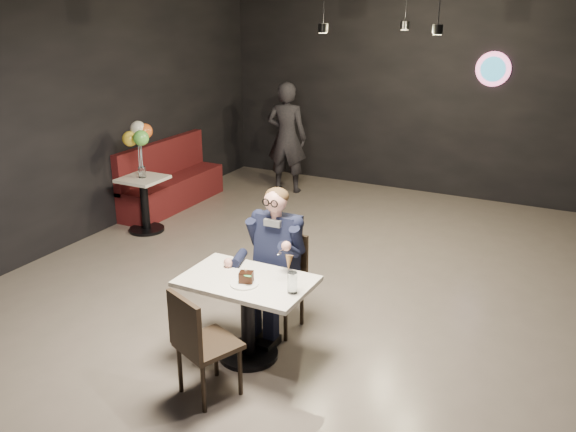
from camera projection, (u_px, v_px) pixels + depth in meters
The scene contains 17 objects.
floor at pixel (312, 312), 6.13m from camera, with size 9.00×9.00×0.00m, color slate.
wall_sign at pixel (493, 69), 8.85m from camera, with size 0.50×0.06×0.50m, color pink, non-canonical shape.
pendant_lights at pixel (390, 7), 6.83m from camera, with size 1.40×1.20×0.36m, color black.
main_table at pixel (248, 318), 5.24m from camera, with size 1.10×0.70×0.75m, color white.
chair_far at pixel (278, 284), 5.67m from camera, with size 0.42×0.46×0.92m, color black.
chair_near at pixel (209, 342), 4.72m from camera, with size 0.42×0.46×0.92m, color black.
seated_man at pixel (277, 259), 5.59m from camera, with size 0.60×0.80×1.44m, color black.
dessert_plate at pixel (244, 284), 5.02m from camera, with size 0.24×0.24×0.01m, color white.
cake_slice at pixel (246, 277), 5.03m from camera, with size 0.11×0.09×0.08m, color black.
mint_leaf at pixel (248, 276), 4.96m from camera, with size 0.07×0.04×0.01m, color green.
sundae_glass at pixel (292, 283), 4.85m from camera, with size 0.08×0.08×0.18m, color silver.
wafer_cone at pixel (289, 263), 4.84m from camera, with size 0.06×0.06×0.13m, color tan.
booth_bench at pixel (172, 175), 9.06m from camera, with size 0.49×1.96×0.98m, color #4D1110.
side_table at pixel (145, 207), 8.14m from camera, with size 0.54×0.54×0.68m, color white.
balloon_vase at pixel (142, 172), 7.98m from camera, with size 0.10×0.10×0.14m, color silver.
balloon_bunch at pixel (140, 144), 7.85m from camera, with size 0.36×0.36×0.60m, color yellow.
passerby at pixel (287, 138), 9.67m from camera, with size 0.64×0.42×1.76m, color black.
Camera 1 is at (2.26, -4.95, 2.98)m, focal length 38.00 mm.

